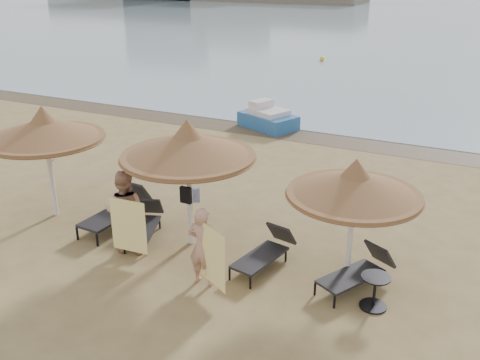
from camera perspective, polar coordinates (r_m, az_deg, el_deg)
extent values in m
plane|color=#937B4B|center=(11.81, -7.01, -7.89)|extent=(160.00, 160.00, 0.00)
cube|color=#7A93A0|center=(88.89, 23.07, 16.66)|extent=(200.00, 140.00, 0.03)
cube|color=brown|center=(19.70, 7.79, 4.56)|extent=(200.00, 1.60, 0.01)
cylinder|color=silver|center=(13.87, -19.50, 0.32)|extent=(0.12, 0.12, 2.05)
cone|color=brown|center=(13.49, -20.16, 5.21)|extent=(2.83, 2.83, 0.54)
cone|color=brown|center=(13.41, -20.34, 6.52)|extent=(0.68, 0.68, 0.44)
cylinder|color=brown|center=(13.56, -20.02, 4.19)|extent=(2.77, 2.77, 0.10)
cylinder|color=silver|center=(11.76, -5.36, -2.16)|extent=(0.12, 0.12, 2.11)
cone|color=brown|center=(11.30, -5.59, 3.76)|extent=(2.92, 2.92, 0.55)
cone|color=brown|center=(11.20, -5.65, 5.37)|extent=(0.70, 0.70, 0.45)
cylinder|color=brown|center=(11.38, -5.54, 2.51)|extent=(2.86, 2.86, 0.10)
cylinder|color=silver|center=(10.65, 11.66, -6.01)|extent=(0.11, 0.11, 1.87)
cone|color=brown|center=(10.18, 12.14, -0.37)|extent=(2.58, 2.58, 0.49)
cone|color=brown|center=(10.07, 12.28, 1.17)|extent=(0.62, 0.62, 0.40)
cylinder|color=brown|center=(10.26, 12.04, -1.57)|extent=(2.53, 2.53, 0.09)
cylinder|color=black|center=(12.79, -16.97, -5.50)|extent=(0.05, 0.05, 0.31)
cylinder|color=black|center=(12.39, -14.99, -6.21)|extent=(0.05, 0.05, 0.31)
cylinder|color=black|center=(13.75, -12.43, -3.03)|extent=(0.05, 0.05, 0.31)
cylinder|color=black|center=(13.38, -10.47, -3.61)|extent=(0.05, 0.05, 0.31)
cube|color=black|center=(13.02, -13.55, -3.72)|extent=(0.79, 1.68, 0.07)
cube|color=black|center=(13.55, -10.92, -1.22)|extent=(0.71, 0.51, 0.62)
cylinder|color=black|center=(11.97, -12.23, -7.16)|extent=(0.04, 0.04, 0.25)
cylinder|color=black|center=(11.84, -9.91, -7.32)|extent=(0.04, 0.04, 0.25)
cylinder|color=black|center=(13.01, -10.69, -4.53)|extent=(0.04, 0.04, 0.25)
cylinder|color=black|center=(12.89, -8.56, -4.64)|extent=(0.04, 0.04, 0.25)
cube|color=black|center=(12.39, -10.32, -5.15)|extent=(0.98, 1.44, 0.05)
cube|color=black|center=(12.97, -9.51, -2.75)|extent=(0.65, 0.54, 0.50)
cylinder|color=black|center=(10.80, -1.12, -10.03)|extent=(0.05, 0.05, 0.25)
cylinder|color=black|center=(10.54, 1.10, -10.92)|extent=(0.05, 0.05, 0.25)
cylinder|color=black|center=(11.69, 2.77, -7.37)|extent=(0.05, 0.05, 0.25)
cylinder|color=black|center=(11.45, 4.90, -8.11)|extent=(0.05, 0.05, 0.25)
cube|color=black|center=(11.06, 2.13, -8.27)|extent=(0.82, 1.45, 0.05)
cube|color=black|center=(11.54, 4.45, -5.71)|extent=(0.63, 0.49, 0.52)
cylinder|color=black|center=(10.46, 7.99, -11.46)|extent=(0.05, 0.05, 0.26)
cylinder|color=black|center=(10.16, 10.04, -12.70)|extent=(0.05, 0.05, 0.26)
cylinder|color=black|center=(11.27, 12.81, -9.15)|extent=(0.05, 0.05, 0.26)
cylinder|color=black|center=(11.00, 14.83, -10.21)|extent=(0.05, 0.05, 0.26)
cube|color=black|center=(10.66, 11.74, -10.04)|extent=(1.16, 1.49, 0.06)
cube|color=black|center=(11.09, 14.71, -7.64)|extent=(0.69, 0.61, 0.52)
cylinder|color=black|center=(10.40, 13.99, -12.91)|extent=(0.50, 0.50, 0.04)
cylinder|color=black|center=(10.23, 14.15, -11.50)|extent=(0.05, 0.05, 0.61)
cylinder|color=black|center=(10.07, 14.32, -10.01)|extent=(0.54, 0.54, 0.03)
imported|color=tan|center=(11.69, -12.25, -2.62)|extent=(1.15, 0.92, 2.17)
imported|color=tan|center=(10.31, -4.02, -6.47)|extent=(0.90, 0.60, 1.90)
cube|color=yellow|center=(11.36, -11.81, -4.83)|extent=(0.85, 0.07, 1.18)
cube|color=yellow|center=(10.04, -2.96, -8.17)|extent=(0.75, 0.43, 1.18)
cube|color=white|center=(11.88, -4.93, -1.63)|extent=(0.28, 0.19, 0.34)
cube|color=black|center=(11.56, -5.80, -1.61)|extent=(0.26, 0.09, 0.37)
cube|color=#285E9E|center=(20.62, 3.01, 6.31)|extent=(2.50, 2.03, 0.54)
cube|color=silver|center=(20.53, 3.03, 7.22)|extent=(1.70, 1.54, 0.25)
cube|color=silver|center=(20.75, 2.28, 8.04)|extent=(0.80, 1.01, 0.35)
sphere|color=gold|center=(35.75, 8.75, 12.65)|extent=(0.31, 0.31, 0.31)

